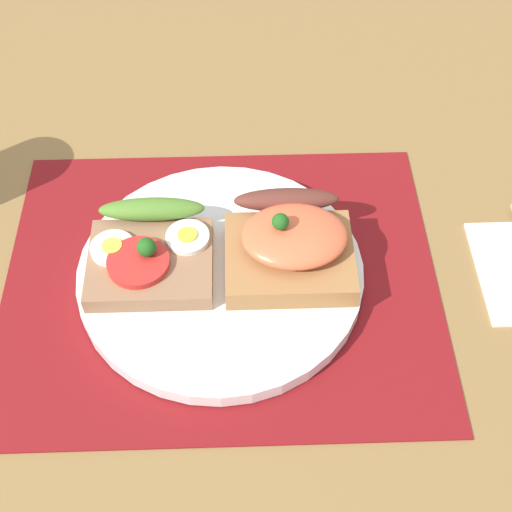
{
  "coord_description": "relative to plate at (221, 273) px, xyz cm",
  "views": [
    {
      "loc": [
        1.88,
        -36.11,
        49.19
      ],
      "look_at": [
        3.0,
        0.0,
        3.23
      ],
      "focal_mm": 49.69,
      "sensor_mm": 36.0,
      "label": 1
    }
  ],
  "objects": [
    {
      "name": "placemat",
      "position": [
        0.0,
        0.0,
        -0.87
      ],
      "size": [
        37.01,
        30.3,
        0.3
      ],
      "primitive_type": "cube",
      "color": "maroon",
      "rests_on": "ground_plane"
    },
    {
      "name": "sandwich_egg_tomato",
      "position": [
        -5.83,
        0.74,
        2.01
      ],
      "size": [
        10.3,
        10.03,
        3.81
      ],
      "color": "#916748",
      "rests_on": "plate"
    },
    {
      "name": "ground_plane",
      "position": [
        0.0,
        0.0,
        -2.62
      ],
      "size": [
        120.0,
        90.0,
        3.2
      ],
      "primitive_type": "cube",
      "color": "olive"
    },
    {
      "name": "sandwich_salmon",
      "position": [
        5.9,
        0.81,
        2.74
      ],
      "size": [
        10.63,
        10.19,
        5.63
      ],
      "color": "#9F6C3C",
      "rests_on": "plate"
    },
    {
      "name": "plate",
      "position": [
        0.0,
        0.0,
        0.0
      ],
      "size": [
        24.15,
        24.15,
        1.43
      ],
      "primitive_type": "cylinder",
      "color": "white",
      "rests_on": "placemat"
    }
  ]
}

